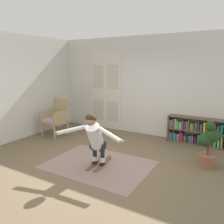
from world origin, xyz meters
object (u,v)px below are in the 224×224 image
(bookshelf, at_px, (195,132))
(person_skier, at_px, (95,136))
(skis_pair, at_px, (99,163))
(potted_plant, at_px, (209,144))
(wicker_chair, at_px, (56,116))

(bookshelf, height_order, person_skier, person_skier)
(bookshelf, xyz_separation_m, skis_pair, (-1.50, -2.35, -0.30))
(skis_pair, distance_m, person_skier, 0.70)
(potted_plant, relative_size, skis_pair, 1.25)
(potted_plant, height_order, person_skier, person_skier)
(wicker_chair, relative_size, person_skier, 0.77)
(potted_plant, xyz_separation_m, skis_pair, (-1.99, -1.05, -0.45))
(wicker_chair, bearing_deg, potted_plant, -0.35)
(bookshelf, relative_size, potted_plant, 1.55)
(person_skier, bearing_deg, potted_plant, 32.60)
(skis_pair, relative_size, person_skier, 0.53)
(bookshelf, relative_size, skis_pair, 1.93)
(bookshelf, bearing_deg, skis_pair, -122.52)
(bookshelf, relative_size, person_skier, 1.03)
(bookshelf, relative_size, wicker_chair, 1.35)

